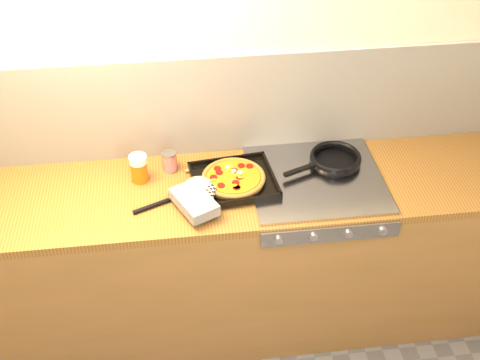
{
  "coord_description": "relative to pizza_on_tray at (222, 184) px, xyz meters",
  "views": [
    {
      "loc": [
        -0.16,
        -0.98,
        2.61
      ],
      "look_at": [
        0.1,
        1.08,
        0.95
      ],
      "focal_mm": 45.0,
      "sensor_mm": 36.0,
      "label": 1
    }
  ],
  "objects": [
    {
      "name": "room_shell",
      "position": [
        -0.02,
        0.32,
        0.21
      ],
      "size": [
        3.2,
        3.2,
        3.2
      ],
      "color": "white",
      "rests_on": "ground"
    },
    {
      "name": "counter_run",
      "position": [
        -0.02,
        0.03,
        -0.49
      ],
      "size": [
        3.2,
        0.62,
        0.9
      ],
      "color": "brown",
      "rests_on": "ground"
    },
    {
      "name": "stovetop",
      "position": [
        0.43,
        0.03,
        -0.04
      ],
      "size": [
        0.6,
        0.56,
        0.02
      ],
      "primitive_type": "cube",
      "color": "#97989D",
      "rests_on": "counter_run"
    },
    {
      "name": "pizza_on_tray",
      "position": [
        0.0,
        0.0,
        0.0
      ],
      "size": [
        0.49,
        0.46,
        0.06
      ],
      "color": "black",
      "rests_on": "stovetop"
    },
    {
      "name": "frying_pan",
      "position": [
        0.54,
        0.12,
        -0.0
      ],
      "size": [
        0.42,
        0.31,
        0.04
      ],
      "color": "black",
      "rests_on": "stovetop"
    },
    {
      "name": "tomato_can",
      "position": [
        -0.23,
        0.19,
        0.01
      ],
      "size": [
        0.08,
        0.08,
        0.1
      ],
      "color": "#A60D1A",
      "rests_on": "counter_run"
    },
    {
      "name": "juice_glass",
      "position": [
        -0.36,
        0.13,
        0.03
      ],
      "size": [
        0.09,
        0.09,
        0.13
      ],
      "color": "#E55D0D",
      "rests_on": "counter_run"
    },
    {
      "name": "wooden_spoon",
      "position": [
        0.01,
        0.21,
        -0.03
      ],
      "size": [
        0.29,
        0.12,
        0.02
      ],
      "color": "#A78747",
      "rests_on": "counter_run"
    },
    {
      "name": "black_spatula",
      "position": [
        -0.26,
        -0.05,
        -0.03
      ],
      "size": [
        0.28,
        0.16,
        0.02
      ],
      "color": "black",
      "rests_on": "counter_run"
    }
  ]
}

